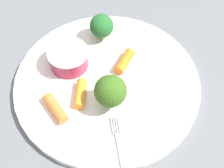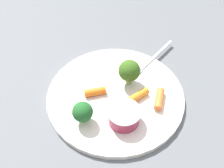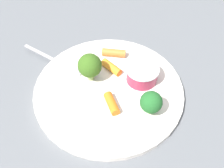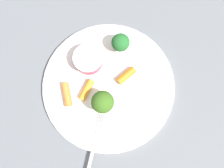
{
  "view_description": "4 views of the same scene",
  "coord_description": "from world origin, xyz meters",
  "px_view_note": "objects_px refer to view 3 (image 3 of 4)",
  "views": [
    {
      "loc": [
        0.02,
        -0.31,
        0.44
      ],
      "look_at": [
        0.01,
        -0.01,
        0.02
      ],
      "focal_mm": 53.11,
      "sensor_mm": 36.0,
      "label": 1
    },
    {
      "loc": [
        -0.29,
        0.24,
        0.46
      ],
      "look_at": [
        0.02,
        -0.0,
        0.03
      ],
      "focal_mm": 43.19,
      "sensor_mm": 36.0,
      "label": 2
    },
    {
      "loc": [
        0.23,
        0.23,
        0.41
      ],
      "look_at": [
        -0.01,
        0.0,
        0.02
      ],
      "focal_mm": 41.66,
      "sensor_mm": 36.0,
      "label": 3
    },
    {
      "loc": [
        0.05,
        -0.1,
        0.54
      ],
      "look_at": [
        0.01,
        0.0,
        0.03
      ],
      "focal_mm": 38.85,
      "sensor_mm": 36.0,
      "label": 4
    }
  ],
  "objects_px": {
    "broccoli_floret_1": "(90,66)",
    "carrot_stick_0": "(112,103)",
    "carrot_stick_1": "(111,67)",
    "broccoli_floret_0": "(151,102)",
    "fork": "(53,60)",
    "sauce_cup": "(142,74)",
    "carrot_stick_2": "(114,53)",
    "plate": "(109,90)"
  },
  "relations": [
    {
      "from": "carrot_stick_2",
      "to": "broccoli_floret_1",
      "type": "bearing_deg",
      "value": 9.82
    },
    {
      "from": "broccoli_floret_0",
      "to": "plate",
      "type": "bearing_deg",
      "value": -81.87
    },
    {
      "from": "carrot_stick_1",
      "to": "carrot_stick_0",
      "type": "bearing_deg",
      "value": 45.02
    },
    {
      "from": "broccoli_floret_1",
      "to": "carrot_stick_2",
      "type": "xyz_separation_m",
      "value": [
        -0.08,
        -0.01,
        -0.03
      ]
    },
    {
      "from": "broccoli_floret_1",
      "to": "carrot_stick_0",
      "type": "bearing_deg",
      "value": 76.13
    },
    {
      "from": "sauce_cup",
      "to": "carrot_stick_1",
      "type": "relative_size",
      "value": 1.37
    },
    {
      "from": "carrot_stick_1",
      "to": "carrot_stick_2",
      "type": "height_order",
      "value": "same"
    },
    {
      "from": "broccoli_floret_1",
      "to": "carrot_stick_2",
      "type": "distance_m",
      "value": 0.09
    },
    {
      "from": "broccoli_floret_0",
      "to": "carrot_stick_0",
      "type": "bearing_deg",
      "value": -55.47
    },
    {
      "from": "broccoli_floret_1",
      "to": "carrot_stick_1",
      "type": "height_order",
      "value": "broccoli_floret_1"
    },
    {
      "from": "fork",
      "to": "broccoli_floret_1",
      "type": "bearing_deg",
      "value": 102.41
    },
    {
      "from": "plate",
      "to": "fork",
      "type": "xyz_separation_m",
      "value": [
        0.03,
        -0.14,
        0.01
      ]
    },
    {
      "from": "plate",
      "to": "carrot_stick_0",
      "type": "distance_m",
      "value": 0.05
    },
    {
      "from": "plate",
      "to": "fork",
      "type": "distance_m",
      "value": 0.15
    },
    {
      "from": "sauce_cup",
      "to": "broccoli_floret_1",
      "type": "xyz_separation_m",
      "value": [
        0.07,
        -0.08,
        0.02
      ]
    },
    {
      "from": "carrot_stick_0",
      "to": "carrot_stick_1",
      "type": "bearing_deg",
      "value": -134.98
    },
    {
      "from": "broccoli_floret_0",
      "to": "broccoli_floret_1",
      "type": "bearing_deg",
      "value": -81.44
    },
    {
      "from": "carrot_stick_0",
      "to": "carrot_stick_2",
      "type": "distance_m",
      "value": 0.14
    },
    {
      "from": "plate",
      "to": "broccoli_floret_1",
      "type": "bearing_deg",
      "value": -80.55
    },
    {
      "from": "sauce_cup",
      "to": "plate",
      "type": "bearing_deg",
      "value": -26.2
    },
    {
      "from": "broccoli_floret_1",
      "to": "carrot_stick_1",
      "type": "bearing_deg",
      "value": 164.25
    },
    {
      "from": "broccoli_floret_1",
      "to": "carrot_stick_0",
      "type": "xyz_separation_m",
      "value": [
        0.02,
        0.08,
        -0.03
      ]
    },
    {
      "from": "carrot_stick_0",
      "to": "broccoli_floret_1",
      "type": "bearing_deg",
      "value": -103.87
    },
    {
      "from": "broccoli_floret_1",
      "to": "carrot_stick_1",
      "type": "distance_m",
      "value": 0.06
    },
    {
      "from": "sauce_cup",
      "to": "broccoli_floret_0",
      "type": "distance_m",
      "value": 0.08
    },
    {
      "from": "sauce_cup",
      "to": "carrot_stick_2",
      "type": "relative_size",
      "value": 1.28
    },
    {
      "from": "sauce_cup",
      "to": "carrot_stick_0",
      "type": "bearing_deg",
      "value": 2.32
    },
    {
      "from": "fork",
      "to": "carrot_stick_1",
      "type": "bearing_deg",
      "value": 121.41
    },
    {
      "from": "broccoli_floret_0",
      "to": "fork",
      "type": "bearing_deg",
      "value": -79.83
    },
    {
      "from": "broccoli_floret_0",
      "to": "fork",
      "type": "distance_m",
      "value": 0.24
    },
    {
      "from": "sauce_cup",
      "to": "broccoli_floret_0",
      "type": "relative_size",
      "value": 1.32
    },
    {
      "from": "carrot_stick_2",
      "to": "fork",
      "type": "height_order",
      "value": "carrot_stick_2"
    },
    {
      "from": "plate",
      "to": "fork",
      "type": "bearing_deg",
      "value": -78.5
    },
    {
      "from": "sauce_cup",
      "to": "carrot_stick_0",
      "type": "xyz_separation_m",
      "value": [
        0.09,
        0.0,
        -0.01
      ]
    },
    {
      "from": "sauce_cup",
      "to": "broccoli_floret_1",
      "type": "height_order",
      "value": "broccoli_floret_1"
    },
    {
      "from": "sauce_cup",
      "to": "broccoli_floret_1",
      "type": "relative_size",
      "value": 1.06
    },
    {
      "from": "sauce_cup",
      "to": "fork",
      "type": "xyz_separation_m",
      "value": [
        0.09,
        -0.17,
        -0.01
      ]
    },
    {
      "from": "sauce_cup",
      "to": "fork",
      "type": "bearing_deg",
      "value": -61.95
    },
    {
      "from": "plate",
      "to": "sauce_cup",
      "type": "bearing_deg",
      "value": 153.8
    },
    {
      "from": "sauce_cup",
      "to": "carrot_stick_2",
      "type": "distance_m",
      "value": 0.09
    },
    {
      "from": "broccoli_floret_0",
      "to": "carrot_stick_0",
      "type": "xyz_separation_m",
      "value": [
        0.04,
        -0.06,
        -0.02
      ]
    },
    {
      "from": "carrot_stick_1",
      "to": "sauce_cup",
      "type": "bearing_deg",
      "value": 111.48
    }
  ]
}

